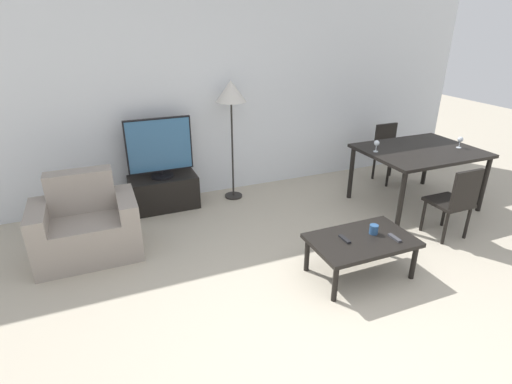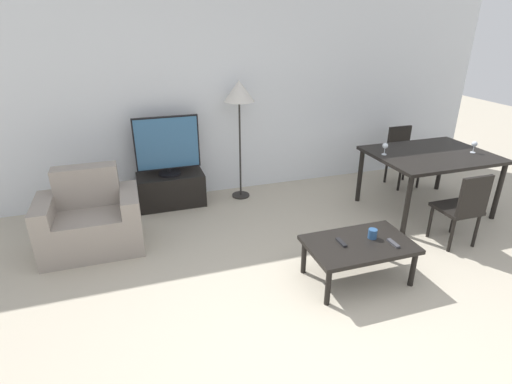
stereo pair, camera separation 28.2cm
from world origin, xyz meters
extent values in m
plane|color=#B2A893|center=(0.00, 0.00, 0.00)|extent=(18.00, 18.00, 0.00)
cube|color=silver|center=(0.00, 3.30, 1.35)|extent=(7.94, 0.06, 2.70)
cube|color=gray|center=(-1.73, 2.13, 0.22)|extent=(0.65, 0.66, 0.43)
cube|color=gray|center=(-1.73, 2.36, 0.65)|extent=(0.65, 0.20, 0.43)
cube|color=gray|center=(-2.15, 2.13, 0.31)|extent=(0.18, 0.66, 0.61)
cube|color=gray|center=(-1.32, 2.13, 0.31)|extent=(0.18, 0.66, 0.61)
cube|color=black|center=(-0.80, 3.00, 0.21)|extent=(0.85, 0.44, 0.43)
cylinder|color=black|center=(-0.80, 3.00, 0.44)|extent=(0.28, 0.28, 0.03)
cylinder|color=black|center=(-0.80, 3.00, 0.48)|extent=(0.04, 0.04, 0.05)
cube|color=black|center=(-0.80, 3.00, 0.84)|extent=(0.80, 0.04, 0.68)
cube|color=#2D5B84|center=(-0.80, 2.98, 0.84)|extent=(0.77, 0.01, 0.64)
cube|color=black|center=(0.65, 0.79, 0.38)|extent=(0.97, 0.61, 0.04)
cylinder|color=black|center=(0.22, 0.54, 0.18)|extent=(0.05, 0.05, 0.36)
cylinder|color=black|center=(1.08, 0.54, 0.18)|extent=(0.05, 0.05, 0.36)
cylinder|color=black|center=(0.22, 1.04, 0.18)|extent=(0.05, 0.05, 0.36)
cylinder|color=black|center=(1.08, 1.04, 0.18)|extent=(0.05, 0.05, 0.36)
cube|color=black|center=(2.26, 1.85, 0.74)|extent=(1.43, 1.09, 0.04)
cylinder|color=black|center=(1.60, 1.36, 0.36)|extent=(0.06, 0.06, 0.72)
cylinder|color=black|center=(2.91, 1.36, 0.36)|extent=(0.06, 0.06, 0.72)
cylinder|color=black|center=(1.60, 2.33, 0.36)|extent=(0.06, 0.06, 0.72)
cylinder|color=black|center=(2.91, 2.33, 0.36)|extent=(0.06, 0.06, 0.72)
cube|color=black|center=(2.01, 1.07, 0.40)|extent=(0.40, 0.40, 0.04)
cylinder|color=black|center=(1.84, 1.23, 0.19)|extent=(0.04, 0.04, 0.39)
cylinder|color=black|center=(2.17, 1.23, 0.19)|extent=(0.04, 0.04, 0.39)
cylinder|color=black|center=(1.84, 0.91, 0.19)|extent=(0.04, 0.04, 0.39)
cylinder|color=black|center=(2.17, 0.91, 0.19)|extent=(0.04, 0.04, 0.39)
cube|color=black|center=(2.01, 0.89, 0.63)|extent=(0.37, 0.04, 0.42)
cube|color=black|center=(2.51, 2.62, 0.40)|extent=(0.40, 0.40, 0.04)
cylinder|color=black|center=(2.34, 2.46, 0.19)|extent=(0.04, 0.04, 0.39)
cylinder|color=black|center=(2.67, 2.46, 0.19)|extent=(0.04, 0.04, 0.39)
cylinder|color=black|center=(2.34, 2.79, 0.19)|extent=(0.04, 0.04, 0.39)
cylinder|color=black|center=(2.67, 2.79, 0.19)|extent=(0.04, 0.04, 0.39)
cube|color=black|center=(2.51, 2.81, 0.63)|extent=(0.37, 0.04, 0.42)
cylinder|color=black|center=(0.14, 2.97, 0.01)|extent=(0.24, 0.24, 0.02)
cylinder|color=black|center=(0.14, 2.97, 0.67)|extent=(0.02, 0.02, 1.29)
cone|color=beige|center=(0.14, 2.97, 1.44)|extent=(0.39, 0.39, 0.26)
cube|color=black|center=(0.48, 0.83, 0.41)|extent=(0.04, 0.15, 0.02)
cube|color=#38383D|center=(0.93, 0.67, 0.41)|extent=(0.04, 0.15, 0.02)
cylinder|color=navy|center=(0.80, 0.83, 0.44)|extent=(0.08, 0.08, 0.09)
cylinder|color=silver|center=(2.75, 1.71, 0.77)|extent=(0.06, 0.06, 0.01)
cylinder|color=silver|center=(2.75, 1.71, 0.80)|extent=(0.01, 0.01, 0.07)
sphere|color=silver|center=(2.75, 1.71, 0.87)|extent=(0.07, 0.07, 0.07)
cylinder|color=silver|center=(1.67, 1.98, 0.77)|extent=(0.06, 0.06, 0.01)
cylinder|color=silver|center=(1.67, 1.98, 0.80)|extent=(0.01, 0.01, 0.07)
sphere|color=silver|center=(1.67, 1.98, 0.87)|extent=(0.07, 0.07, 0.07)
camera|label=1|loc=(-1.50, -1.82, 2.29)|focal=28.00mm
camera|label=2|loc=(-1.23, -1.91, 2.29)|focal=28.00mm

